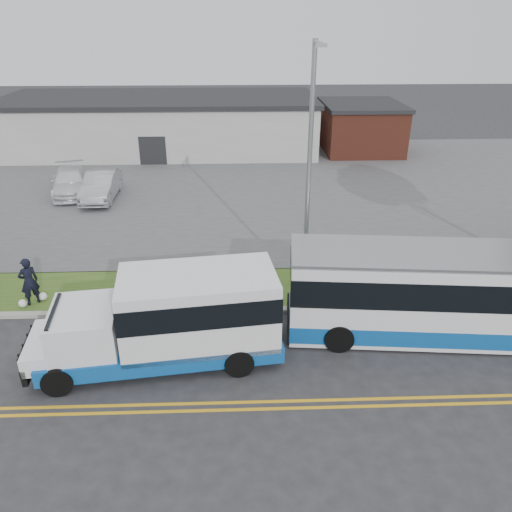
{
  "coord_description": "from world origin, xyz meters",
  "views": [
    {
      "loc": [
        0.36,
        -15.2,
        10.3
      ],
      "look_at": [
        1.02,
        2.74,
        1.6
      ],
      "focal_mm": 35.0,
      "sensor_mm": 36.0,
      "label": 1
    }
  ],
  "objects_px": {
    "parked_car_a": "(101,186)",
    "parked_car_b": "(70,182)",
    "transit_bus": "(456,294)",
    "pedestrian": "(29,281)",
    "shuttle_bus": "(175,316)",
    "streetlight_near": "(309,167)"
  },
  "relations": [
    {
      "from": "parked_car_a",
      "to": "parked_car_b",
      "type": "height_order",
      "value": "parked_car_a"
    },
    {
      "from": "transit_bus",
      "to": "pedestrian",
      "type": "distance_m",
      "value": 15.76
    },
    {
      "from": "shuttle_bus",
      "to": "parked_car_a",
      "type": "distance_m",
      "value": 17.15
    },
    {
      "from": "shuttle_bus",
      "to": "parked_car_b",
      "type": "bearing_deg",
      "value": 109.15
    },
    {
      "from": "streetlight_near",
      "to": "shuttle_bus",
      "type": "relative_size",
      "value": 1.15
    },
    {
      "from": "shuttle_bus",
      "to": "parked_car_b",
      "type": "xyz_separation_m",
      "value": [
        -8.48,
        17.05,
        -0.78
      ]
    },
    {
      "from": "shuttle_bus",
      "to": "parked_car_a",
      "type": "bearing_deg",
      "value": 104.15
    },
    {
      "from": "pedestrian",
      "to": "parked_car_b",
      "type": "distance_m",
      "value": 13.75
    },
    {
      "from": "transit_bus",
      "to": "parked_car_a",
      "type": "xyz_separation_m",
      "value": [
        -15.82,
        14.9,
        -0.71
      ]
    },
    {
      "from": "pedestrian",
      "to": "parked_car_a",
      "type": "relative_size",
      "value": 0.4
    },
    {
      "from": "pedestrian",
      "to": "parked_car_a",
      "type": "height_order",
      "value": "pedestrian"
    },
    {
      "from": "shuttle_bus",
      "to": "transit_bus",
      "type": "xyz_separation_m",
      "value": [
        9.56,
        1.05,
        -0.02
      ]
    },
    {
      "from": "streetlight_near",
      "to": "parked_car_b",
      "type": "height_order",
      "value": "streetlight_near"
    },
    {
      "from": "streetlight_near",
      "to": "parked_car_a",
      "type": "distance_m",
      "value": 16.56
    },
    {
      "from": "shuttle_bus",
      "to": "streetlight_near",
      "type": "bearing_deg",
      "value": 35.3
    },
    {
      "from": "streetlight_near",
      "to": "pedestrian",
      "type": "xyz_separation_m",
      "value": [
        -10.74,
        -0.83,
        -4.16
      ]
    },
    {
      "from": "parked_car_a",
      "to": "pedestrian",
      "type": "bearing_deg",
      "value": -89.93
    },
    {
      "from": "parked_car_b",
      "to": "streetlight_near",
      "type": "bearing_deg",
      "value": -59.09
    },
    {
      "from": "parked_car_a",
      "to": "parked_car_b",
      "type": "distance_m",
      "value": 2.48
    },
    {
      "from": "streetlight_near",
      "to": "transit_bus",
      "type": "distance_m",
      "value": 6.87
    },
    {
      "from": "streetlight_near",
      "to": "parked_car_a",
      "type": "relative_size",
      "value": 1.93
    },
    {
      "from": "pedestrian",
      "to": "streetlight_near",
      "type": "bearing_deg",
      "value": 147.02
    }
  ]
}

